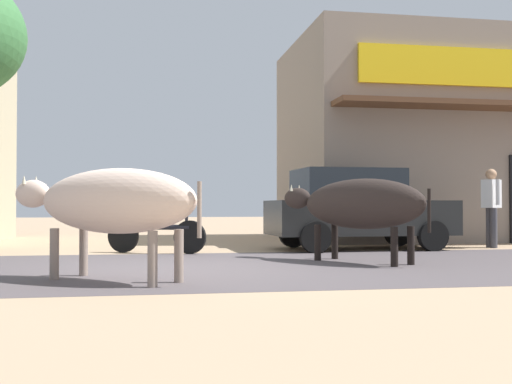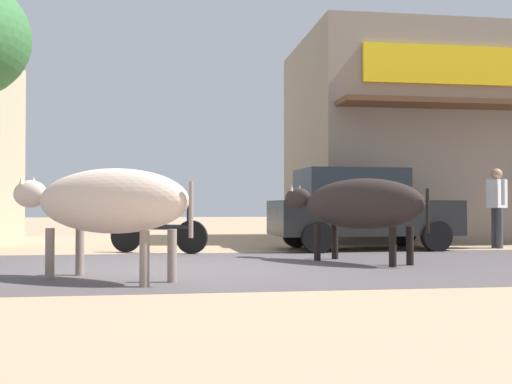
{
  "view_description": "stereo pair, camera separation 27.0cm",
  "coord_description": "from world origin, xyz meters",
  "px_view_note": "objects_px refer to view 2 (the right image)",
  "views": [
    {
      "loc": [
        -0.35,
        -9.17,
        0.9
      ],
      "look_at": [
        1.51,
        1.33,
        1.13
      ],
      "focal_mm": 44.45,
      "sensor_mm": 36.0,
      "label": 1
    },
    {
      "loc": [
        -0.08,
        -9.21,
        0.9
      ],
      "look_at": [
        1.51,
        1.33,
        1.13
      ],
      "focal_mm": 44.45,
      "sensor_mm": 36.0,
      "label": 2
    }
  ],
  "objects_px": {
    "cow_far_dark": "(358,204)",
    "cow_near_brown": "(106,202)",
    "pedestrian_by_shop": "(497,201)",
    "parked_motorcycle": "(160,228)",
    "parked_hatchback_car": "(359,208)"
  },
  "relations": [
    {
      "from": "cow_far_dark",
      "to": "cow_near_brown",
      "type": "bearing_deg",
      "value": -153.83
    },
    {
      "from": "pedestrian_by_shop",
      "to": "parked_motorcycle",
      "type": "bearing_deg",
      "value": -177.31
    },
    {
      "from": "parked_hatchback_car",
      "to": "cow_near_brown",
      "type": "relative_size",
      "value": 1.5
    },
    {
      "from": "cow_near_brown",
      "to": "pedestrian_by_shop",
      "type": "relative_size",
      "value": 1.49
    },
    {
      "from": "cow_far_dark",
      "to": "parked_motorcycle",
      "type": "bearing_deg",
      "value": 141.12
    },
    {
      "from": "parked_hatchback_car",
      "to": "parked_motorcycle",
      "type": "height_order",
      "value": "parked_hatchback_car"
    },
    {
      "from": "cow_near_brown",
      "to": "cow_far_dark",
      "type": "xyz_separation_m",
      "value": [
        3.73,
        1.83,
        -0.03
      ]
    },
    {
      "from": "cow_near_brown",
      "to": "pedestrian_by_shop",
      "type": "distance_m",
      "value": 8.97
    },
    {
      "from": "parked_motorcycle",
      "to": "cow_far_dark",
      "type": "bearing_deg",
      "value": -38.88
    },
    {
      "from": "pedestrian_by_shop",
      "to": "cow_near_brown",
      "type": "bearing_deg",
      "value": -148.68
    },
    {
      "from": "parked_motorcycle",
      "to": "parked_hatchback_car",
      "type": "bearing_deg",
      "value": 5.23
    },
    {
      "from": "parked_hatchback_car",
      "to": "cow_far_dark",
      "type": "relative_size",
      "value": 1.46
    },
    {
      "from": "parked_hatchback_car",
      "to": "parked_motorcycle",
      "type": "xyz_separation_m",
      "value": [
        -4.04,
        -0.37,
        -0.37
      ]
    },
    {
      "from": "pedestrian_by_shop",
      "to": "cow_far_dark",
      "type": "bearing_deg",
      "value": -144.28
    },
    {
      "from": "cow_far_dark",
      "to": "pedestrian_by_shop",
      "type": "relative_size",
      "value": 1.53
    }
  ]
}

